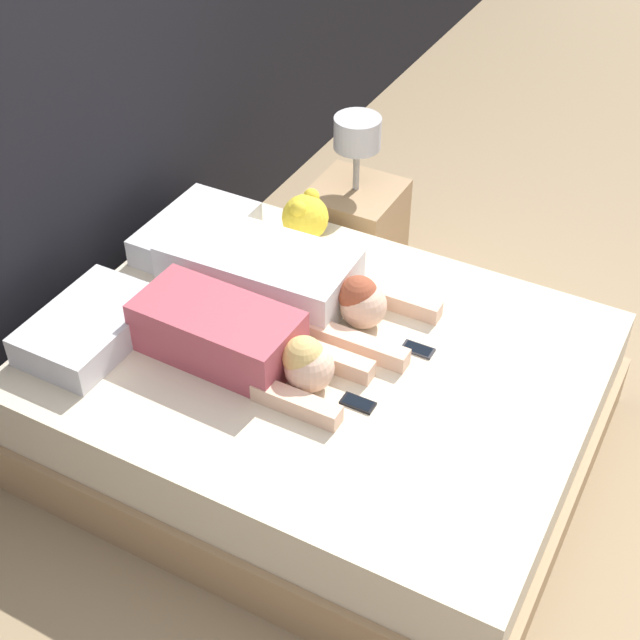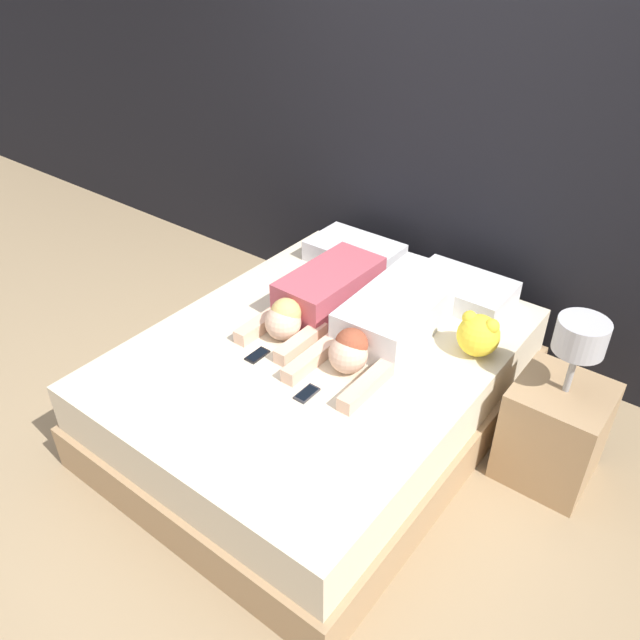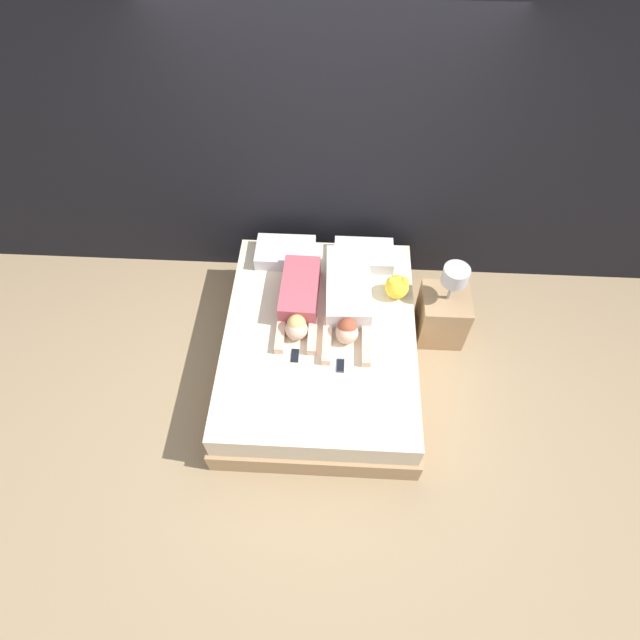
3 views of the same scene
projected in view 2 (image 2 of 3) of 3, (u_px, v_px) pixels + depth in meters
name	position (u px, v px, depth m)	size (l,w,h in m)	color
ground_plane	(320.00, 420.00, 3.32)	(12.00, 12.00, 0.00)	#9E8460
wall_back	(453.00, 123.00, 3.36)	(12.00, 0.06, 2.60)	black
bed	(320.00, 385.00, 3.19)	(1.62, 2.05, 0.50)	tan
pillow_head_left	(354.00, 253.00, 3.71)	(0.53, 0.35, 0.12)	silver
pillow_head_right	(461.00, 290.00, 3.35)	(0.53, 0.35, 0.12)	silver
person_left	(319.00, 296.00, 3.23)	(0.33, 0.88, 0.21)	#B24C59
person_right	(392.00, 317.00, 3.08)	(0.39, 1.11, 0.21)	silver
cell_phone_left	(257.00, 355.00, 2.97)	(0.06, 0.12, 0.01)	black
cell_phone_right	(307.00, 393.00, 2.74)	(0.06, 0.12, 0.01)	#2D2D33
plush_toy	(479.00, 334.00, 2.94)	(0.20, 0.20, 0.21)	yellow
nightstand	(555.00, 425.00, 2.87)	(0.41, 0.41, 0.88)	tan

